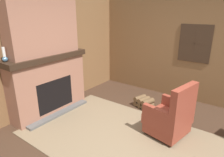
{
  "coord_description": "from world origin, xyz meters",
  "views": [
    {
      "loc": [
        1.25,
        -2.47,
        2.18
      ],
      "look_at": [
        -0.96,
        0.54,
        0.9
      ],
      "focal_mm": 32.0,
      "sensor_mm": 36.0,
      "label": 1
    }
  ],
  "objects_px": {
    "firewood_stack": "(144,102)",
    "storage_case": "(54,50)",
    "armchair": "(170,118)",
    "oil_lamp_vase": "(5,57)"
  },
  "relations": [
    {
      "from": "firewood_stack",
      "to": "storage_case",
      "type": "relative_size",
      "value": 1.72
    },
    {
      "from": "armchair",
      "to": "firewood_stack",
      "type": "bearing_deg",
      "value": -28.82
    },
    {
      "from": "armchair",
      "to": "storage_case",
      "type": "xyz_separation_m",
      "value": [
        -2.55,
        -0.42,
        1.01
      ]
    },
    {
      "from": "firewood_stack",
      "to": "oil_lamp_vase",
      "type": "height_order",
      "value": "oil_lamp_vase"
    },
    {
      "from": "armchair",
      "to": "storage_case",
      "type": "bearing_deg",
      "value": 20.24
    },
    {
      "from": "armchair",
      "to": "oil_lamp_vase",
      "type": "height_order",
      "value": "oil_lamp_vase"
    },
    {
      "from": "oil_lamp_vase",
      "to": "storage_case",
      "type": "distance_m",
      "value": 1.07
    },
    {
      "from": "armchair",
      "to": "oil_lamp_vase",
      "type": "bearing_deg",
      "value": 41.14
    },
    {
      "from": "firewood_stack",
      "to": "armchair",
      "type": "bearing_deg",
      "value": -39.68
    },
    {
      "from": "oil_lamp_vase",
      "to": "storage_case",
      "type": "relative_size",
      "value": 0.98
    }
  ]
}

